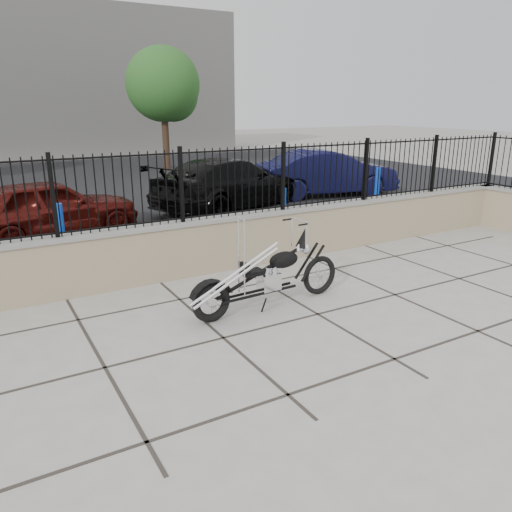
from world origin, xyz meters
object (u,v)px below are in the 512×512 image
(chopper_motorcycle, at_px, (266,261))
(car_red, at_px, (49,208))
(car_black, at_px, (229,183))
(car_blue, at_px, (327,173))

(chopper_motorcycle, relative_size, car_red, 0.62)
(chopper_motorcycle, height_order, car_red, chopper_motorcycle)
(chopper_motorcycle, distance_m, car_black, 7.28)
(car_red, distance_m, car_blue, 8.59)
(car_red, bearing_deg, chopper_motorcycle, -171.05)
(car_black, bearing_deg, chopper_motorcycle, 135.52)
(chopper_motorcycle, xyz_separation_m, car_blue, (6.47, 6.96, 0.01))
(chopper_motorcycle, distance_m, car_red, 6.27)
(car_red, distance_m, car_black, 4.94)
(car_blue, bearing_deg, chopper_motorcycle, 149.82)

